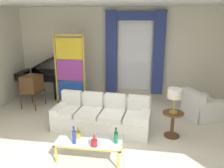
{
  "coord_description": "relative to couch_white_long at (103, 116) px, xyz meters",
  "views": [
    {
      "loc": [
        0.78,
        -4.71,
        2.68
      ],
      "look_at": [
        -0.08,
        0.9,
        1.05
      ],
      "focal_mm": 37.39,
      "sensor_mm": 36.0,
      "label": 1
    }
  ],
  "objects": [
    {
      "name": "armchair_white",
      "position": [
        2.53,
        1.0,
        -0.02
      ],
      "size": [
        1.08,
        1.07,
        0.8
      ],
      "color": "white",
      "rests_on": "ground"
    },
    {
      "name": "bottle_ruby_flask",
      "position": [
        -0.23,
        -1.31,
        0.19
      ],
      "size": [
        0.1,
        0.1,
        0.23
      ],
      "color": "gold",
      "rests_on": "coffee_table"
    },
    {
      "name": "round_side_table",
      "position": [
        1.68,
        -0.18,
        0.05
      ],
      "size": [
        0.48,
        0.48,
        0.59
      ],
      "color": "brown",
      "rests_on": "ground"
    },
    {
      "name": "table_lamp_brass",
      "position": [
        1.68,
        -0.18,
        0.72
      ],
      "size": [
        0.32,
        0.32,
        0.57
      ],
      "color": "#B29338",
      "rests_on": "round_side_table"
    },
    {
      "name": "couch_white_long",
      "position": [
        0.0,
        0.0,
        0.0
      ],
      "size": [
        2.4,
        1.09,
        0.86
      ],
      "color": "white",
      "rests_on": "ground"
    },
    {
      "name": "bottle_crystal_tall",
      "position": [
        0.52,
        -1.37,
        0.23
      ],
      "size": [
        0.07,
        0.07,
        0.32
      ],
      "color": "#196B3D",
      "rests_on": "coffee_table"
    },
    {
      "name": "ceiling_slab",
      "position": [
        0.26,
        0.26,
        2.71
      ],
      "size": [
        8.0,
        7.6,
        0.04
      ],
      "primitive_type": "cube",
      "color": "white"
    },
    {
      "name": "vintage_tv",
      "position": [
        -2.38,
        1.08,
        0.42
      ],
      "size": [
        0.62,
        0.65,
        1.35
      ],
      "color": "brown",
      "rests_on": "ground"
    },
    {
      "name": "curtained_window",
      "position": [
        0.62,
        2.36,
        1.44
      ],
      "size": [
        2.0,
        0.17,
        2.7
      ],
      "color": "white",
      "rests_on": "ground"
    },
    {
      "name": "grand_piano",
      "position": [
        -2.52,
        2.14,
        0.5
      ],
      "size": [
        1.5,
        1.1,
        1.4
      ],
      "color": "black",
      "rests_on": "ground"
    },
    {
      "name": "peacock_figurine",
      "position": [
        -0.92,
        1.07,
        -0.09
      ],
      "size": [
        0.44,
        0.6,
        0.5
      ],
      "color": "beige",
      "rests_on": "ground"
    },
    {
      "name": "bottle_blue_decanter",
      "position": [
        0.15,
        -1.55,
        0.18
      ],
      "size": [
        0.12,
        0.12,
        0.23
      ],
      "color": "maroon",
      "rests_on": "coffee_table"
    },
    {
      "name": "stained_glass_divider",
      "position": [
        -1.3,
        1.48,
        0.75
      ],
      "size": [
        0.95,
        0.05,
        2.2
      ],
      "color": "gold",
      "rests_on": "ground"
    },
    {
      "name": "wall_rear",
      "position": [
        0.26,
        2.52,
        1.19
      ],
      "size": [
        8.0,
        0.12,
        3.0
      ],
      "primitive_type": "cube",
      "color": "silver",
      "rests_on": "ground"
    },
    {
      "name": "coffee_table",
      "position": [
        0.01,
        -1.33,
        0.07
      ],
      "size": [
        1.27,
        0.61,
        0.41
      ],
      "color": "silver",
      "rests_on": "ground"
    },
    {
      "name": "ground_plane",
      "position": [
        0.26,
        -0.54,
        -0.31
      ],
      "size": [
        16.0,
        16.0,
        0.0
      ],
      "primitive_type": "plane",
      "color": "silver"
    },
    {
      "name": "bottle_amber_squat",
      "position": [
        -0.24,
        -1.51,
        0.25
      ],
      "size": [
        0.07,
        0.07,
        0.35
      ],
      "color": "navy",
      "rests_on": "coffee_table"
    }
  ]
}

